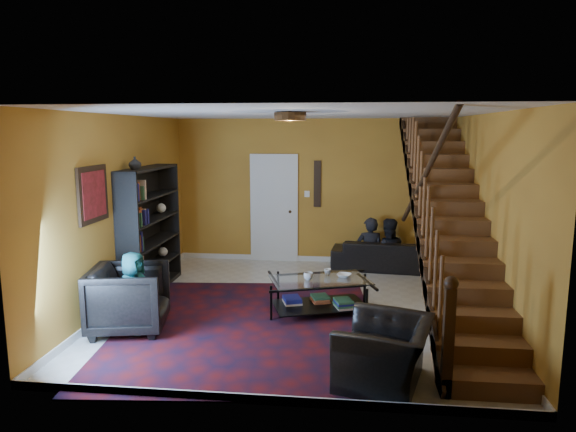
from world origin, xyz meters
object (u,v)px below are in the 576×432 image
sofa (383,255)px  coffee_table (320,294)px  armchair_right (385,352)px  bookshelf (151,232)px  armchair_left (129,299)px

sofa → coffee_table: (-1.05, -2.54, 0.02)m
armchair_right → coffee_table: (-0.76, 1.93, -0.03)m
armchair_right → coffee_table: size_ratio=0.66×
sofa → bookshelf: bearing=29.3°
sofa → armchair_right: bearing=91.6°
bookshelf → sofa: size_ratio=1.06×
sofa → armchair_right: armchair_right is taller
bookshelf → coffee_table: 2.97m
armchair_right → coffee_table: 2.08m
coffee_table → sofa: bearing=67.5°
sofa → armchair_right: (-0.29, -4.47, 0.05)m
armchair_left → coffee_table: bearing=-80.7°
bookshelf → armchair_right: (3.53, -2.77, -0.64)m
bookshelf → armchair_right: size_ratio=1.98×
bookshelf → armchair_left: bearing=-78.4°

